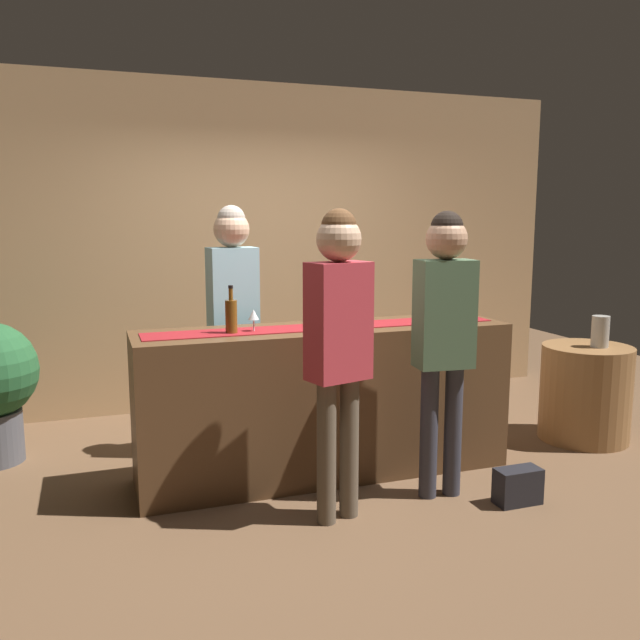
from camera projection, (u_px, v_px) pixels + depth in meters
name	position (u px, v px, depth m)	size (l,w,h in m)	color
ground_plane	(325.00, 472.00, 4.51)	(10.00, 10.00, 0.00)	brown
back_wall	(255.00, 247.00, 6.06)	(6.00, 0.12, 2.90)	tan
bar_counter	(325.00, 401.00, 4.43)	(2.49, 0.60, 1.00)	#543821
counter_runner_cloth	(325.00, 327.00, 4.35)	(2.36, 0.28, 0.01)	maroon
wine_bottle_amber	(231.00, 316.00, 4.10)	(0.07, 0.07, 0.30)	brown
wine_bottle_clear	(354.00, 308.00, 4.42)	(0.07, 0.07, 0.30)	#B2C6C1
wine_glass_near_customer	(324.00, 314.00, 4.22)	(0.07, 0.07, 0.14)	silver
wine_glass_mid_counter	(431.00, 308.00, 4.50)	(0.07, 0.07, 0.14)	silver
wine_glass_far_end	(254.00, 315.00, 4.16)	(0.07, 0.07, 0.14)	silver
bartender	(233.00, 300.00, 4.71)	(0.36, 0.25, 1.81)	#26262B
customer_sipping	(444.00, 322.00, 3.97)	(0.36, 0.25, 1.76)	#33333D
customer_browsing	(338.00, 330.00, 3.65)	(0.38, 0.28, 1.77)	brown
round_side_table	(585.00, 393.00, 5.14)	(0.68, 0.68, 0.74)	olive
vase_on_side_table	(600.00, 332.00, 5.03)	(0.13, 0.13, 0.24)	#A8A399
handbag	(518.00, 486.00, 4.01)	(0.28, 0.14, 0.22)	black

